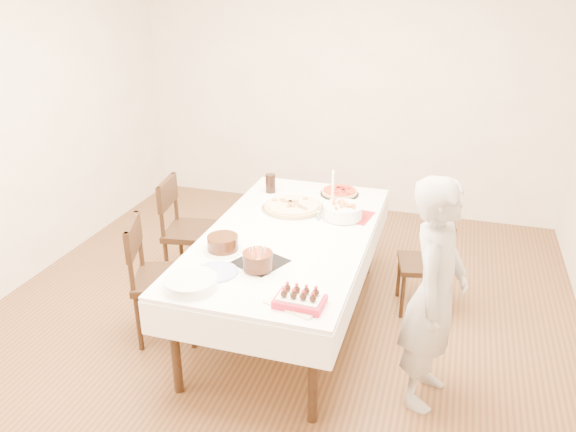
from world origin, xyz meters
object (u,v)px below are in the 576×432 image
(pizza_pepperoni, at_px, (339,192))
(cola_glass, at_px, (270,183))
(pizza_white, at_px, (293,206))
(layer_cake, at_px, (223,244))
(chair_right_savory, at_px, (423,264))
(strawberry_box, at_px, (300,300))
(chair_left_dessert, at_px, (166,279))
(person, at_px, (435,295))
(birthday_cake, at_px, (258,256))
(chair_left_savory, at_px, (193,231))
(pasta_bowl, at_px, (343,211))
(dining_table, at_px, (288,279))
(taper_candle, at_px, (333,190))

(pizza_pepperoni, distance_m, cola_glass, 0.58)
(pizza_white, height_order, layer_cake, layer_cake)
(chair_right_savory, relative_size, strawberry_box, 2.83)
(chair_left_dessert, xyz_separation_m, pizza_white, (0.69, 0.83, 0.31))
(person, xyz_separation_m, birthday_cake, (-1.08, -0.05, 0.12))
(chair_left_savory, height_order, pasta_bowl, chair_left_savory)
(pizza_white, xyz_separation_m, pasta_bowl, (0.41, -0.06, 0.03))
(dining_table, relative_size, pizza_pepperoni, 6.65)
(chair_left_savory, bearing_deg, cola_glass, -157.94)
(chair_left_savory, relative_size, person, 0.63)
(chair_right_savory, bearing_deg, person, -95.29)
(pasta_bowl, bearing_deg, person, -50.27)
(dining_table, xyz_separation_m, chair_left_dessert, (-0.78, -0.39, 0.09))
(pizza_white, bearing_deg, chair_right_savory, 3.50)
(dining_table, relative_size, person, 1.46)
(chair_left_dessert, bearing_deg, pizza_pepperoni, -148.60)
(pizza_pepperoni, height_order, pasta_bowl, pasta_bowl)
(person, relative_size, strawberry_box, 5.32)
(dining_table, xyz_separation_m, person, (1.05, -0.51, 0.36))
(birthday_cake, bearing_deg, chair_right_savory, 47.72)
(pizza_pepperoni, distance_m, strawberry_box, 1.73)
(chair_right_savory, xyz_separation_m, taper_candle, (-0.73, 0.00, 0.53))
(cola_glass, bearing_deg, pasta_bowl, -26.99)
(taper_candle, xyz_separation_m, strawberry_box, (0.13, -1.37, -0.13))
(birthday_cake, bearing_deg, chair_left_dessert, 167.54)
(chair_right_savory, bearing_deg, pizza_pepperoni, 143.23)
(person, distance_m, cola_glass, 1.90)
(taper_candle, relative_size, birthday_cake, 1.79)
(chair_left_dessert, height_order, strawberry_box, chair_left_dessert)
(cola_glass, bearing_deg, chair_left_savory, -149.08)
(dining_table, bearing_deg, person, -25.91)
(dining_table, height_order, chair_left_savory, chair_left_savory)
(person, height_order, pasta_bowl, person)
(cola_glass, height_order, layer_cake, cola_glass)
(pizza_pepperoni, height_order, layer_cake, layer_cake)
(chair_left_savory, distance_m, taper_candle, 1.25)
(layer_cake, height_order, strawberry_box, layer_cake)
(chair_right_savory, distance_m, taper_candle, 0.90)
(pasta_bowl, relative_size, layer_cake, 1.12)
(chair_left_dessert, xyz_separation_m, birthday_cake, (0.76, -0.17, 0.39))
(chair_right_savory, bearing_deg, taper_candle, 168.04)
(chair_left_dessert, bearing_deg, person, 155.90)
(layer_cake, bearing_deg, pasta_bowl, 49.51)
(pasta_bowl, relative_size, birthday_cake, 1.57)
(strawberry_box, bearing_deg, pizza_pepperoni, 94.90)
(pizza_pepperoni, bearing_deg, cola_glass, -168.46)
(pizza_white, xyz_separation_m, strawberry_box, (0.43, -1.31, 0.01))
(person, xyz_separation_m, pasta_bowl, (-0.74, 0.89, 0.07))
(layer_cake, bearing_deg, chair_left_dessert, -179.03)
(pizza_white, distance_m, birthday_cake, 1.00)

